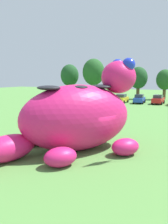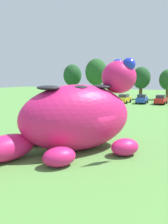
# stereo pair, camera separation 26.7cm
# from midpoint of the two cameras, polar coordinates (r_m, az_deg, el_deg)

# --- Properties ---
(ground_plane) EXTENTS (160.00, 160.00, 0.00)m
(ground_plane) POSITION_cam_midpoint_polar(r_m,az_deg,el_deg) (15.94, 3.99, -9.49)
(ground_plane) COLOR #568E42
(giant_inflatable_creature) EXTENTS (8.66, 12.09, 6.33)m
(giant_inflatable_creature) POSITION_cam_midpoint_polar(r_m,az_deg,el_deg) (15.51, -1.27, -1.16)
(giant_inflatable_creature) COLOR #E01E6B
(giant_inflatable_creature) RESTS_ON ground
(car_green) EXTENTS (2.08, 4.17, 1.72)m
(car_green) POSITION_cam_midpoint_polar(r_m,az_deg,el_deg) (47.30, 6.17, 3.66)
(car_green) COLOR #1E7238
(car_green) RESTS_ON ground
(car_yellow) EXTENTS (1.96, 4.11, 1.72)m
(car_yellow) POSITION_cam_midpoint_polar(r_m,az_deg,el_deg) (45.06, 10.14, 3.32)
(car_yellow) COLOR yellow
(car_yellow) RESTS_ON ground
(car_blue) EXTENTS (2.18, 4.22, 1.72)m
(car_blue) POSITION_cam_midpoint_polar(r_m,az_deg,el_deg) (45.09, 14.44, 3.19)
(car_blue) COLOR #2347B7
(car_blue) RESTS_ON ground
(car_red) EXTENTS (2.00, 4.13, 1.72)m
(car_red) POSITION_cam_midpoint_polar(r_m,az_deg,el_deg) (44.79, 18.80, 2.96)
(car_red) COLOR red
(car_red) RESTS_ON ground
(tree_far_left) EXTENTS (4.63, 4.63, 8.22)m
(tree_far_left) POSITION_cam_midpoint_polar(r_m,az_deg,el_deg) (59.44, -2.77, 9.07)
(tree_far_left) COLOR brown
(tree_far_left) RESTS_ON ground
(tree_left) EXTENTS (5.27, 5.27, 9.35)m
(tree_left) POSITION_cam_midpoint_polar(r_m,az_deg,el_deg) (55.60, 3.22, 9.86)
(tree_left) COLOR brown
(tree_left) RESTS_ON ground
(tree_mid_left) EXTENTS (4.11, 4.11, 7.30)m
(tree_mid_left) POSITION_cam_midpoint_polar(r_m,az_deg,el_deg) (53.78, 14.23, 8.22)
(tree_mid_left) COLOR brown
(tree_mid_left) RESTS_ON ground
(tree_centre_left) EXTENTS (3.78, 3.78, 6.70)m
(tree_centre_left) POSITION_cam_midpoint_polar(r_m,az_deg,el_deg) (54.18, 20.37, 7.53)
(tree_centre_left) COLOR brown
(tree_centre_left) RESTS_ON ground
(spectator_near_inflatable) EXTENTS (0.38, 0.26, 1.71)m
(spectator_near_inflatable) POSITION_cam_midpoint_polar(r_m,az_deg,el_deg) (19.59, 7.62, -3.52)
(spectator_near_inflatable) COLOR #726656
(spectator_near_inflatable) RESTS_ON ground
(spectator_mid_field) EXTENTS (0.38, 0.26, 1.71)m
(spectator_mid_field) POSITION_cam_midpoint_polar(r_m,az_deg,el_deg) (27.12, -10.68, -0.19)
(spectator_mid_field) COLOR #2D334C
(spectator_mid_field) RESTS_ON ground
(spectator_by_cars) EXTENTS (0.38, 0.26, 1.71)m
(spectator_by_cars) POSITION_cam_midpoint_polar(r_m,az_deg,el_deg) (34.46, -0.37, 1.83)
(spectator_by_cars) COLOR #2D334C
(spectator_by_cars) RESTS_ON ground
(spectator_wandering) EXTENTS (0.38, 0.26, 1.71)m
(spectator_wandering) POSITION_cam_midpoint_polar(r_m,az_deg,el_deg) (28.64, -10.88, 0.27)
(spectator_wandering) COLOR #2D334C
(spectator_wandering) RESTS_ON ground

